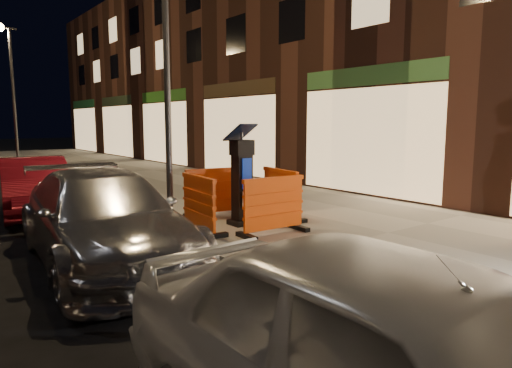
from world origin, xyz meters
TOP-DOWN VIEW (x-y plane):
  - ground_plane at (0.00, 0.00)m, footprint 120.00×120.00m
  - sidewalk at (3.00, 0.00)m, footprint 6.00×60.00m
  - kerb at (0.00, 0.00)m, footprint 0.30×60.00m
  - parking_kiosk at (1.32, 2.13)m, footprint 0.64×0.64m
  - barrier_front at (1.32, 1.18)m, footprint 1.32×0.59m
  - barrier_back at (1.32, 3.08)m, footprint 1.37×0.77m
  - barrier_kerbside at (0.37, 2.13)m, footprint 0.66×1.34m
  - barrier_bldgside at (2.27, 2.13)m, footprint 0.74×1.37m
  - car_silver at (-1.45, 1.77)m, footprint 2.32×4.88m
  - car_red at (-1.43, 6.46)m, footprint 1.87×4.06m
  - street_lamp_mid at (0.25, 3.00)m, footprint 0.12×0.12m
  - street_lamp_far at (0.25, 18.00)m, footprint 0.12×0.12m

SIDE VIEW (x-z plane):
  - ground_plane at x=0.00m, z-range 0.00..0.00m
  - car_silver at x=-1.45m, z-range -0.69..0.69m
  - car_red at x=-1.43m, z-range -0.65..0.65m
  - sidewalk at x=3.00m, z-range 0.00..0.15m
  - kerb at x=0.00m, z-range 0.00..0.15m
  - barrier_front at x=1.32m, z-range 0.15..1.16m
  - barrier_back at x=1.32m, z-range 0.15..1.16m
  - barrier_kerbside at x=0.37m, z-range 0.15..1.16m
  - barrier_bldgside at x=2.27m, z-range 0.15..1.16m
  - parking_kiosk at x=1.32m, z-range 0.15..1.96m
  - street_lamp_mid at x=0.25m, z-range 0.15..6.15m
  - street_lamp_far at x=0.25m, z-range 0.15..6.15m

